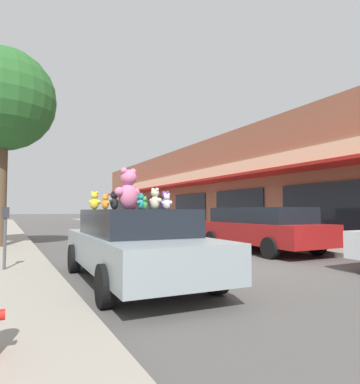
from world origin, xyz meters
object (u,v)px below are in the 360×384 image
Objects in this scene: teddy_bear_giant at (128,190)px; teddy_bear_teal at (140,202)px; teddy_bear_green at (144,203)px; teddy_bear_black at (114,201)px; teddy_bear_purple at (166,201)px; street_tree at (3,100)px; teddy_bear_cream at (155,199)px; teddy_bear_red at (132,201)px; parked_car_far_center at (260,227)px; plush_art_car at (134,243)px; teddy_bear_white at (167,202)px; teddy_bear_orange at (105,202)px; parking_meter at (5,230)px; teddy_bear_yellow at (95,201)px.

teddy_bear_teal is (0.07, -0.51, -0.25)m from teddy_bear_giant.
teddy_bear_green is 0.81× the size of teddy_bear_black.
teddy_bear_purple is (0.04, -1.02, 0.03)m from teddy_bear_green.
teddy_bear_cream is at bearing -72.90° from street_tree.
teddy_bear_red reaches higher than parked_car_far_center.
teddy_bear_white is (0.41, -0.56, 0.77)m from plush_art_car.
teddy_bear_green and teddy_bear_white have the same top height.
teddy_bear_orange is at bearing 66.79° from teddy_bear_purple.
plush_art_car is at bearing 98.71° from teddy_bear_black.
teddy_bear_teal is 8.41m from street_tree.
parked_car_far_center is at bearing -88.72° from teddy_bear_purple.
street_tree is at bearing 91.88° from parking_meter.
plush_art_car is 16.68× the size of teddy_bear_green.
teddy_bear_green is at bearing -164.86° from teddy_bear_teal.
teddy_bear_cream is (0.11, -1.08, -0.22)m from teddy_bear_giant.
street_tree is at bearing -16.38° from teddy_bear_white.
teddy_bear_purple is at bearing 107.00° from teddy_bear_black.
teddy_bear_red reaches higher than teddy_bear_yellow.
teddy_bear_giant is at bearing -35.72° from parking_meter.
parked_car_far_center is (5.30, 2.39, -0.95)m from teddy_bear_giant.
teddy_bear_purple reaches higher than parking_meter.
teddy_bear_purple is 5.58m from parked_car_far_center.
teddy_bear_orange is (-0.98, -1.43, -0.06)m from teddy_bear_red.
teddy_bear_purple is at bearing -24.57° from plush_art_car.
teddy_bear_purple is (0.21, -1.28, -0.01)m from teddy_bear_red.
teddy_bear_red is (0.37, 0.79, -0.21)m from teddy_bear_giant.
teddy_bear_cream reaches higher than teddy_bear_white.
teddy_bear_purple reaches higher than plush_art_car.
plush_art_car is 13.59× the size of teddy_bear_black.
teddy_bear_green is at bearing -20.45° from parking_meter.
teddy_bear_red is at bearing -170.74° from teddy_bear_black.
teddy_bear_orange is (-1.19, -0.14, -0.04)m from teddy_bear_purple.
plush_art_car is 0.90m from teddy_bear_black.
teddy_bear_black is at bearing -73.10° from street_tree.
teddy_bear_giant reaches higher than teddy_bear_black.
teddy_bear_yellow reaches higher than parking_meter.
teddy_bear_white is at bearing -71.91° from teddy_bear_cream.
teddy_bear_purple reaches higher than teddy_bear_orange.
teddy_bear_giant is at bearing 105.11° from plush_art_car.
plush_art_car is 1.01× the size of parked_car_far_center.
teddy_bear_purple is (0.51, 0.02, 0.02)m from teddy_bear_teal.
teddy_bear_black reaches higher than teddy_bear_teal.
parked_car_far_center is at bearing 6.70° from parking_meter.
parked_car_far_center is at bearing -116.86° from teddy_bear_yellow.
teddy_bear_red is (-0.17, 0.26, 0.04)m from teddy_bear_green.
teddy_bear_black is at bearing -109.75° from teddy_bear_teal.
teddy_bear_yellow reaches higher than teddy_bear_purple.
parking_meter is (-2.65, 0.99, -0.55)m from teddy_bear_green.
teddy_bear_red reaches higher than teddy_bear_green.
teddy_bear_yellow is 0.08× the size of parked_car_far_center.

